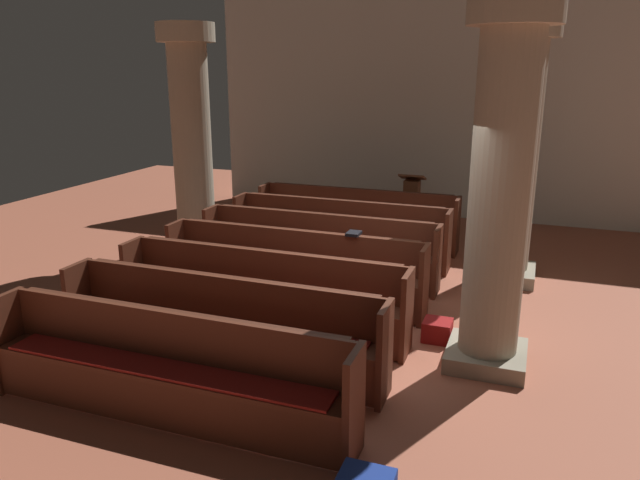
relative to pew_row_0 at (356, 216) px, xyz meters
The scene contains 15 objects.
ground_plane 3.66m from the pew_row_0, 70.93° to the right, with size 19.20×19.20×0.00m, color #AD5B42.
back_wall 3.39m from the pew_row_0, 66.00° to the left, with size 10.00×0.16×4.50m, color silver.
pew_row_0 is the anchor object (origin of this frame).
pew_row_1 0.97m from the pew_row_0, 90.00° to the right, with size 3.53×0.46×0.96m.
pew_row_2 1.93m from the pew_row_0, 90.00° to the right, with size 3.53×0.47×0.96m.
pew_row_3 2.90m from the pew_row_0, 90.00° to the right, with size 3.53×0.46×0.96m.
pew_row_4 3.87m from the pew_row_0, 90.00° to the right, with size 3.53×0.46×0.96m.
pew_row_5 4.84m from the pew_row_0, 90.00° to the right, with size 3.53×0.47×0.96m.
pew_row_6 5.80m from the pew_row_0, 90.00° to the right, with size 3.53×0.46×0.96m.
pillar_aisle_side 3.08m from the pew_row_0, 20.01° to the right, with size 0.93×0.93×3.69m.
pillar_far_side 3.10m from the pew_row_0, 156.25° to the right, with size 0.93×0.93×3.69m.
pillar_aisle_rear 4.78m from the pew_row_0, 55.65° to the right, with size 0.87×0.87×3.69m.
lectern 1.53m from the pew_row_0, 63.19° to the left, with size 0.48×0.45×1.08m.
hymn_book 2.86m from the pew_row_0, 74.03° to the right, with size 0.17×0.22×0.04m, color black.
kneeler_box_red 3.94m from the pew_row_0, 59.41° to the right, with size 0.32×0.31×0.24m, color maroon.
Camera 1 is at (1.72, -6.36, 3.05)m, focal length 33.75 mm.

